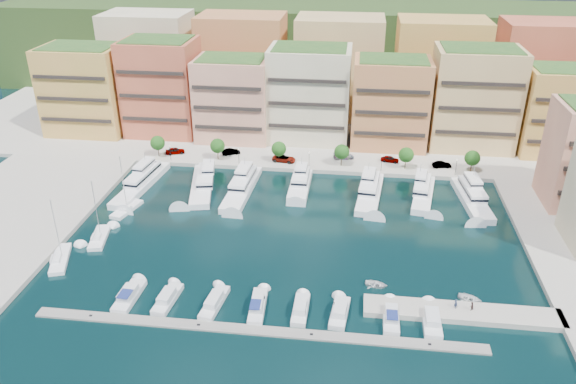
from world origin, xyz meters
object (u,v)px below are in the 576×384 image
object	(u,v)px
tree_2	(279,149)
sailboat_2	(127,210)
tree_0	(158,143)
cruiser_7	(391,317)
yacht_6	(472,196)
yacht_5	(423,192)
tree_4	(406,155)
tender_0	(376,284)
yacht_2	(242,186)
car_0	(175,151)
car_2	(284,159)
cruiser_2	(167,299)
lamppost_1	(239,154)
cruiser_1	(129,296)
car_4	(390,159)
tree_5	(472,158)
person_1	(471,306)
lamppost_0	(170,150)
cruiser_6	(340,313)
tender_2	(470,298)
cruiser_8	(431,320)
car_1	(231,152)
cruiser_4	(258,306)
yacht_3	(300,183)
sailboat_0	(60,260)
lamppost_4	(457,164)
person_0	(456,303)
yacht_4	(370,191)
yacht_1	(203,183)
sailboat_1	(99,238)
cruiser_5	(301,310)
car_5	(442,165)
lamppost_2	(309,157)
cruiser_3	(214,303)
car_3	(344,156)

from	to	relation	value
tree_2	sailboat_2	distance (m)	41.32
tree_0	cruiser_7	bearing A→B (deg)	-44.86
yacht_6	yacht_5	bearing A→B (deg)	174.22
tree_4	tender_0	xyz separation A→B (m)	(-7.81, -49.25, -4.34)
yacht_2	yacht_6	bearing A→B (deg)	1.14
car_0	tender_0	bearing A→B (deg)	-155.18
sailboat_2	car_2	distance (m)	42.43
cruiser_2	lamppost_1	bearing A→B (deg)	89.11
cruiser_1	car_4	world-z (taller)	car_4
tree_4	cruiser_1	size ratio (longest dim) A/B	0.64
tree_5	person_1	xyz separation A→B (m)	(-8.68, -55.19, -2.97)
lamppost_0	cruiser_6	xyz separation A→B (m)	(46.13, -55.79, -3.28)
tree_4	sailboat_2	xyz separation A→B (m)	(-61.84, -28.24, -4.43)
tender_0	tender_2	bearing A→B (deg)	-87.56
cruiser_8	person_1	xyz separation A→B (m)	(6.54, 2.90, 1.22)
lamppost_0	car_1	xyz separation A→B (m)	(14.63, 5.89, -2.04)
cruiser_4	yacht_3	bearing A→B (deg)	87.28
tender_2	car_2	size ratio (longest dim) A/B	0.65
sailboat_0	car_0	size ratio (longest dim) A/B	2.63
lamppost_1	lamppost_4	world-z (taller)	same
tree_0	yacht_2	bearing A→B (deg)	-30.58
cruiser_7	person_0	bearing A→B (deg)	16.74
yacht_4	cruiser_4	bearing A→B (deg)	-112.86
yacht_1	tender_2	distance (m)	67.09
yacht_2	sailboat_1	xyz separation A→B (m)	(-24.17, -25.37, -0.90)
sailboat_0	car_1	size ratio (longest dim) A/B	2.76
tree_5	tender_0	xyz separation A→B (m)	(-23.81, -49.25, -4.34)
cruiser_5	cruiser_8	bearing A→B (deg)	-0.02
person_0	yacht_5	bearing A→B (deg)	-30.21
yacht_5	cruiser_5	size ratio (longest dim) A/B	2.38
yacht_6	car_5	bearing A→B (deg)	106.89
cruiser_8	sailboat_1	distance (m)	65.96
yacht_3	yacht_4	world-z (taller)	same
car_1	tree_4	bearing A→B (deg)	-118.87
lamppost_2	tender_2	distance (m)	58.54
yacht_5	car_2	size ratio (longest dim) A/B	3.12
cruiser_1	cruiser_5	xyz separation A→B (m)	(29.31, 0.03, -0.02)
yacht_2	yacht_6	xyz separation A→B (m)	(52.65, 1.05, 0.00)
lamppost_0	cruiser_3	size ratio (longest dim) A/B	0.46
cruiser_8	tree_0	bearing A→B (deg)	138.12
cruiser_3	car_0	bearing A→B (deg)	112.91
sailboat_0	tender_0	size ratio (longest dim) A/B	3.35
tree_0	cruiser_8	world-z (taller)	tree_0
person_0	car_3	bearing A→B (deg)	-13.20
yacht_5	sailboat_2	world-z (taller)	sailboat_2
tree_0	yacht_3	bearing A→B (deg)	-16.97
cruiser_1	sailboat_1	bearing A→B (deg)	126.61
car_2	person_1	bearing A→B (deg)	-137.07
car_5	cruiser_7	bearing A→B (deg)	155.39
sailboat_0	car_5	size ratio (longest dim) A/B	2.81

